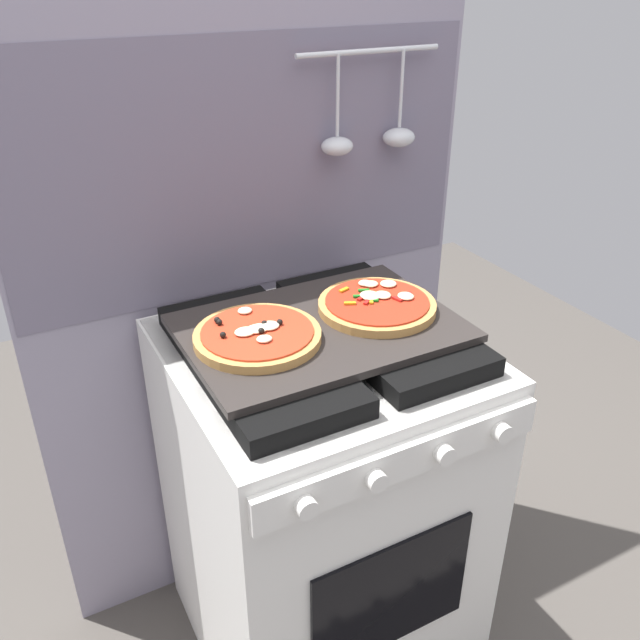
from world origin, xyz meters
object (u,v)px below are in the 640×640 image
(baking_tray, at_px, (320,328))
(stove, at_px, (320,500))
(pizza_right, at_px, (376,304))
(pizza_left, at_px, (257,335))

(baking_tray, bearing_deg, stove, -90.00)
(baking_tray, distance_m, pizza_right, 0.14)
(baking_tray, distance_m, pizza_left, 0.14)
(stove, relative_size, pizza_left, 3.68)
(stove, height_order, baking_tray, baking_tray)
(stove, bearing_deg, baking_tray, 90.00)
(baking_tray, height_order, pizza_right, pizza_right)
(baking_tray, xyz_separation_m, pizza_right, (0.14, 0.01, 0.02))
(pizza_right, bearing_deg, stove, -177.04)
(stove, relative_size, baking_tray, 1.67)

